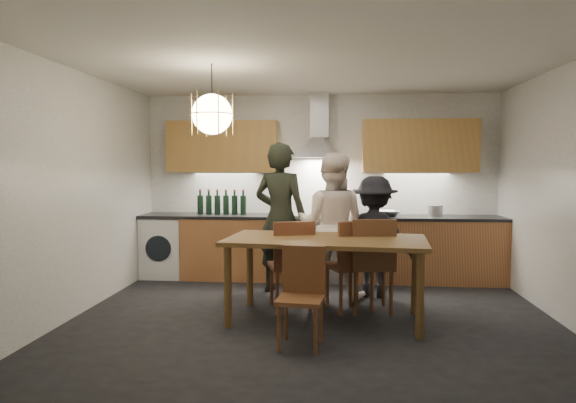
# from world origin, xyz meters

# --- Properties ---
(ground) EXTENTS (5.00, 5.00, 0.00)m
(ground) POSITION_xyz_m (0.00, 0.00, 0.00)
(ground) COLOR black
(ground) RESTS_ON ground
(room_shell) EXTENTS (5.02, 4.52, 2.61)m
(room_shell) POSITION_xyz_m (0.00, 0.00, 1.71)
(room_shell) COLOR white
(room_shell) RESTS_ON ground
(counter_run) EXTENTS (5.00, 0.62, 0.90)m
(counter_run) POSITION_xyz_m (0.02, 1.95, 0.45)
(counter_run) COLOR #C07D4A
(counter_run) RESTS_ON ground
(range_stove) EXTENTS (0.90, 0.60, 0.92)m
(range_stove) POSITION_xyz_m (0.00, 1.94, 0.44)
(range_stove) COLOR silver
(range_stove) RESTS_ON ground
(wall_fixtures) EXTENTS (4.30, 0.54, 1.10)m
(wall_fixtures) POSITION_xyz_m (0.00, 2.07, 1.87)
(wall_fixtures) COLOR tan
(wall_fixtures) RESTS_ON ground
(pendant_lamp) EXTENTS (0.43, 0.43, 0.70)m
(pendant_lamp) POSITION_xyz_m (-1.00, -0.10, 2.10)
(pendant_lamp) COLOR black
(pendant_lamp) RESTS_ON ground
(dining_table) EXTENTS (2.10, 1.20, 0.85)m
(dining_table) POSITION_xyz_m (0.13, 0.06, 0.75)
(dining_table) COLOR brown
(dining_table) RESTS_ON ground
(chair_back_left) EXTENTS (0.56, 0.56, 1.00)m
(chair_back_left) POSITION_xyz_m (-0.24, 0.35, 0.57)
(chair_back_left) COLOR brown
(chair_back_left) RESTS_ON ground
(chair_back_mid) EXTENTS (0.60, 0.60, 1.00)m
(chair_back_mid) POSITION_xyz_m (0.42, 0.39, 0.57)
(chair_back_mid) COLOR brown
(chair_back_mid) RESTS_ON ground
(chair_back_right) EXTENTS (0.51, 0.51, 1.03)m
(chair_back_right) POSITION_xyz_m (0.62, 0.35, 0.59)
(chair_back_right) COLOR brown
(chair_back_right) RESTS_ON ground
(chair_front) EXTENTS (0.43, 0.43, 0.87)m
(chair_front) POSITION_xyz_m (-0.07, -0.67, 0.50)
(chair_front) COLOR brown
(chair_front) RESTS_ON ground
(person_left) EXTENTS (0.79, 0.64, 1.88)m
(person_left) POSITION_xyz_m (-0.45, 1.18, 0.94)
(person_left) COLOR black
(person_left) RESTS_ON ground
(person_mid) EXTENTS (0.96, 0.81, 1.74)m
(person_mid) POSITION_xyz_m (0.18, 1.00, 0.87)
(person_mid) COLOR white
(person_mid) RESTS_ON ground
(person_right) EXTENTS (1.04, 0.74, 1.46)m
(person_right) POSITION_xyz_m (0.70, 1.10, 0.73)
(person_right) COLOR black
(person_right) RESTS_ON ground
(mixing_bowl) EXTENTS (0.36, 0.36, 0.08)m
(mixing_bowl) POSITION_xyz_m (0.95, 1.92, 0.94)
(mixing_bowl) COLOR #B4B4B8
(mixing_bowl) RESTS_ON counter_run
(stock_pot) EXTENTS (0.24, 0.24, 0.14)m
(stock_pot) POSITION_xyz_m (1.59, 2.00, 0.97)
(stock_pot) COLOR #A9A9AD
(stock_pot) RESTS_ON counter_run
(wine_bottles) EXTENTS (0.70, 0.08, 0.35)m
(wine_bottles) POSITION_xyz_m (-1.37, 1.96, 1.07)
(wine_bottles) COLOR black
(wine_bottles) RESTS_ON counter_run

